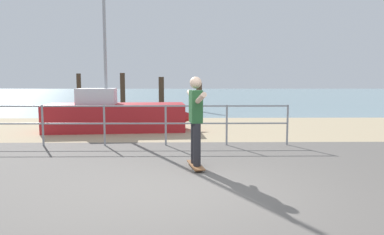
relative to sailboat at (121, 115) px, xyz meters
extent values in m
cube|color=#605B56|center=(2.19, -7.18, -0.53)|extent=(24.00, 10.00, 0.04)
cube|color=tan|center=(2.19, 0.82, -0.53)|extent=(24.00, 6.00, 0.04)
cube|color=#75939E|center=(2.19, 28.82, -0.53)|extent=(72.00, 50.00, 0.04)
cylinder|color=gray|center=(-1.49, -2.58, 0.00)|extent=(0.05, 0.05, 1.05)
cylinder|color=gray|center=(0.06, -2.58, 0.00)|extent=(0.05, 0.05, 1.05)
cylinder|color=gray|center=(1.60, -2.58, 0.00)|extent=(0.05, 0.05, 1.05)
cylinder|color=gray|center=(3.15, -2.58, 0.00)|extent=(0.05, 0.05, 1.05)
cylinder|color=gray|center=(4.70, -2.58, 0.00)|extent=(0.05, 0.05, 1.05)
cylinder|color=gray|center=(0.06, -2.58, 0.49)|extent=(9.28, 0.04, 0.04)
cylinder|color=gray|center=(0.06, -2.58, 0.05)|extent=(9.28, 0.04, 0.04)
cube|color=#B21E23|center=(-0.16, -0.01, -0.08)|extent=(4.51, 1.78, 0.90)
cone|color=#B21E23|center=(2.03, 0.18, -0.08)|extent=(1.16, 0.86, 0.77)
cylinder|color=#9EA0A5|center=(-0.46, -0.04, 2.85)|extent=(0.10, 0.10, 4.94)
cube|color=silver|center=(-0.76, -0.07, 0.62)|extent=(1.27, 1.00, 0.50)
cube|color=brown|center=(2.30, -4.89, -0.46)|extent=(0.33, 0.82, 0.02)
cylinder|color=silver|center=(2.43, -5.16, -0.50)|extent=(0.04, 0.06, 0.06)
cylinder|color=silver|center=(2.27, -5.18, -0.50)|extent=(0.04, 0.06, 0.06)
cylinder|color=silver|center=(2.33, -4.60, -0.50)|extent=(0.04, 0.06, 0.06)
cylinder|color=silver|center=(2.18, -4.63, -0.50)|extent=(0.04, 0.06, 0.06)
cylinder|color=#26262B|center=(2.32, -5.01, -0.04)|extent=(0.14, 0.14, 0.80)
cylinder|color=#26262B|center=(2.28, -4.77, -0.04)|extent=(0.14, 0.14, 0.80)
cube|color=#26592D|center=(2.30, -4.89, 0.66)|extent=(0.26, 0.39, 0.60)
sphere|color=beige|center=(2.30, -4.89, 1.10)|extent=(0.22, 0.22, 0.22)
cylinder|color=beige|center=(2.38, -5.33, 0.84)|extent=(0.18, 0.56, 0.23)
cylinder|color=beige|center=(2.23, -4.45, 0.84)|extent=(0.18, 0.56, 0.23)
cylinder|color=#422D1E|center=(-4.03, 8.86, 0.49)|extent=(0.25, 0.25, 2.03)
cylinder|color=#422D1E|center=(-1.76, 10.09, 0.52)|extent=(0.30, 0.30, 2.08)
cylinder|color=#422D1E|center=(0.51, 11.22, 0.40)|extent=(0.35, 0.35, 1.85)
cylinder|color=#422D1E|center=(2.79, 6.94, 0.24)|extent=(0.30, 0.30, 1.53)
camera|label=1|loc=(2.13, -11.39, 1.15)|focal=32.89mm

